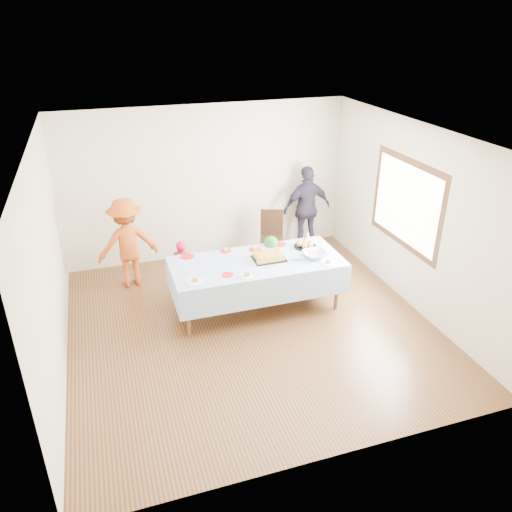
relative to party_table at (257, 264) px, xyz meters
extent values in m
plane|color=#472E14|center=(-0.24, -0.45, -0.72)|extent=(5.00, 5.00, 0.00)
cube|color=beige|center=(-0.24, 2.05, 0.63)|extent=(5.00, 0.04, 2.70)
cube|color=beige|center=(-0.24, -2.95, 0.63)|extent=(5.00, 0.04, 2.70)
cube|color=beige|center=(-2.74, -0.45, 0.63)|extent=(0.04, 5.00, 2.70)
cube|color=beige|center=(2.26, -0.45, 0.63)|extent=(0.04, 5.00, 2.70)
cube|color=white|center=(-0.24, -0.45, 1.98)|extent=(5.00, 5.00, 0.04)
cube|color=#472B16|center=(2.23, -0.25, 0.78)|extent=(0.03, 1.75, 1.35)
cylinder|color=brown|center=(-1.12, -0.42, -0.36)|extent=(0.06, 0.06, 0.73)
cylinder|color=brown|center=(1.12, -0.42, -0.36)|extent=(0.06, 0.06, 0.73)
cylinder|color=brown|center=(-1.12, 0.42, -0.36)|extent=(0.06, 0.06, 0.73)
cylinder|color=brown|center=(1.12, 0.42, -0.36)|extent=(0.06, 0.06, 0.73)
cube|color=brown|center=(0.00, 0.00, 0.03)|extent=(2.40, 1.00, 0.04)
cube|color=white|center=(0.00, 0.00, 0.05)|extent=(2.50, 1.10, 0.01)
cube|color=black|center=(0.19, 0.01, 0.06)|extent=(0.47, 0.36, 0.01)
cube|color=#D9B252|center=(0.19, 0.01, 0.10)|extent=(0.40, 0.30, 0.06)
cube|color=#A25425|center=(0.19, 0.01, 0.13)|extent=(0.40, 0.30, 0.01)
cylinder|color=black|center=(0.86, 0.23, 0.06)|extent=(0.35, 0.35, 0.02)
sphere|color=tan|center=(0.95, 0.23, 0.12)|extent=(0.09, 0.09, 0.09)
sphere|color=tan|center=(0.91, 0.31, 0.12)|extent=(0.09, 0.09, 0.09)
sphere|color=tan|center=(0.81, 0.31, 0.12)|extent=(0.09, 0.09, 0.09)
sphere|color=tan|center=(0.77, 0.23, 0.12)|extent=(0.09, 0.09, 0.09)
sphere|color=tan|center=(0.81, 0.15, 0.12)|extent=(0.09, 0.09, 0.09)
sphere|color=tan|center=(0.91, 0.15, 0.12)|extent=(0.09, 0.09, 0.09)
sphere|color=tan|center=(0.86, 0.23, 0.12)|extent=(0.09, 0.09, 0.09)
imported|color=silver|center=(0.86, -0.14, 0.10)|extent=(0.35, 0.35, 0.09)
cone|color=white|center=(0.99, 0.44, 0.14)|extent=(0.10, 0.10, 0.17)
cylinder|color=red|center=(-0.94, 0.45, 0.06)|extent=(0.20, 0.20, 0.01)
cylinder|color=red|center=(-0.34, 0.46, 0.06)|extent=(0.17, 0.17, 0.01)
cylinder|color=red|center=(0.09, 0.36, 0.06)|extent=(0.18, 0.18, 0.01)
cylinder|color=red|center=(0.53, 0.43, 0.06)|extent=(0.18, 0.18, 0.01)
cylinder|color=red|center=(-0.52, -0.28, 0.06)|extent=(0.16, 0.16, 0.01)
cylinder|color=white|center=(-0.98, -0.34, 0.06)|extent=(0.24, 0.24, 0.01)
cylinder|color=white|center=(-0.28, -0.41, 0.06)|extent=(0.19, 0.19, 0.01)
cylinder|color=white|center=(0.95, -0.40, 0.06)|extent=(0.21, 0.21, 0.01)
cylinder|color=black|center=(0.51, 1.27, -0.52)|extent=(0.03, 0.03, 0.41)
cylinder|color=black|center=(0.83, 1.15, -0.52)|extent=(0.03, 0.03, 0.41)
cylinder|color=black|center=(0.62, 1.59, -0.52)|extent=(0.03, 0.03, 0.41)
cylinder|color=black|center=(0.94, 1.48, -0.52)|extent=(0.03, 0.03, 0.41)
cube|color=black|center=(0.73, 1.37, -0.29)|extent=(0.51, 0.51, 0.05)
cube|color=black|center=(0.79, 1.54, -0.04)|extent=(0.39, 0.17, 0.48)
imported|color=#BC173B|center=(-0.98, 0.77, -0.27)|extent=(0.38, 0.31, 0.90)
imported|color=#256F2A|center=(0.38, 0.45, -0.27)|extent=(0.46, 0.30, 0.91)
imported|color=tan|center=(-0.23, 0.61, -0.34)|extent=(0.42, 0.35, 0.78)
imported|color=#B74B16|center=(-1.73, 1.31, 0.01)|extent=(1.02, 0.67, 1.48)
imported|color=#2D2938|center=(1.55, 1.75, 0.06)|extent=(0.95, 0.44, 1.58)
camera|label=1|loc=(-2.02, -6.16, 3.33)|focal=35.00mm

